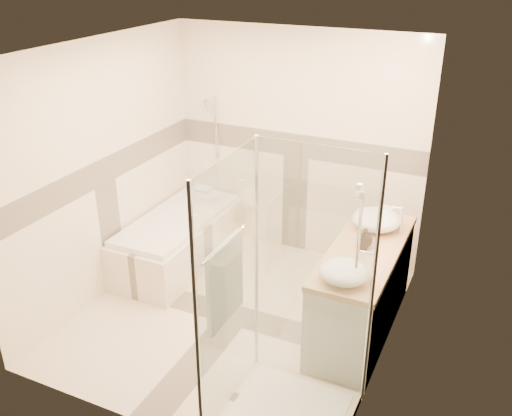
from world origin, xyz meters
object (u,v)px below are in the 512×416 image
at_px(shower_enclosure, 276,358).
at_px(amenity_bottle_b, 365,237).
at_px(vanity, 362,289).
at_px(amenity_bottle_a, 364,239).
at_px(bathtub, 179,237).
at_px(vessel_sink_far, 344,272).
at_px(vessel_sink_near, 376,219).

relative_size(shower_enclosure, amenity_bottle_b, 11.87).
bearing_deg(amenity_bottle_b, vanity, -51.04).
relative_size(amenity_bottle_a, amenity_bottle_b, 1.04).
distance_m(bathtub, vessel_sink_far, 2.41).
bearing_deg(amenity_bottle_b, bathtub, 171.32).
bearing_deg(amenity_bottle_a, vessel_sink_near, 90.00).
bearing_deg(amenity_bottle_a, vessel_sink_far, -90.00).
relative_size(vessel_sink_near, vessel_sink_far, 1.14).
bearing_deg(amenity_bottle_b, vessel_sink_near, 90.00).
bearing_deg(amenity_bottle_b, shower_enclosure, -101.89).
xyz_separation_m(vessel_sink_near, amenity_bottle_a, (0.00, -0.42, 0.00)).
xyz_separation_m(vanity, amenity_bottle_b, (-0.02, 0.02, 0.51)).
bearing_deg(vanity, vessel_sink_far, -91.94).
relative_size(bathtub, amenity_bottle_a, 9.49).
bearing_deg(amenity_bottle_a, shower_enclosure, -102.25).
relative_size(vanity, amenity_bottle_b, 9.42).
bearing_deg(shower_enclosure, bathtub, 138.90).
xyz_separation_m(bathtub, vanity, (2.15, -0.35, 0.12)).
height_order(vessel_sink_far, amenity_bottle_a, amenity_bottle_a).
distance_m(vanity, vessel_sink_near, 0.65).
relative_size(vanity, vessel_sink_near, 3.64).
relative_size(shower_enclosure, vessel_sink_near, 4.58).
distance_m(vanity, shower_enclosure, 1.31).
relative_size(vanity, amenity_bottle_a, 9.05).
bearing_deg(vessel_sink_near, shower_enclosure, -99.24).
xyz_separation_m(shower_enclosure, vessel_sink_far, (0.27, 0.68, 0.42)).
bearing_deg(vessel_sink_far, amenity_bottle_b, 90.00).
height_order(shower_enclosure, vessel_sink_far, shower_enclosure).
xyz_separation_m(shower_enclosure, vessel_sink_near, (0.27, 1.68, 0.43)).
height_order(bathtub, amenity_bottle_a, amenity_bottle_a).
distance_m(vanity, amenity_bottle_a, 0.51).
height_order(bathtub, shower_enclosure, shower_enclosure).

